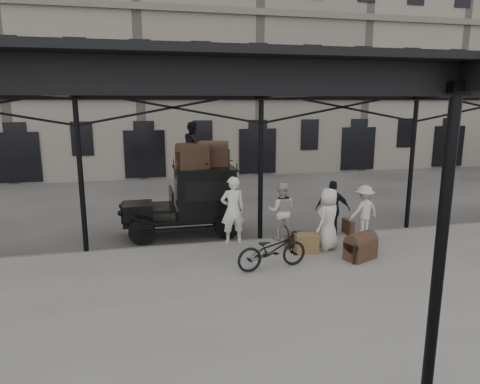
# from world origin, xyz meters

# --- Properties ---
(ground) EXTENTS (120.00, 120.00, 0.00)m
(ground) POSITION_xyz_m (0.00, 0.00, 0.00)
(ground) COLOR #383533
(ground) RESTS_ON ground
(platform) EXTENTS (28.00, 8.00, 0.15)m
(platform) POSITION_xyz_m (0.00, -2.00, 0.07)
(platform) COLOR slate
(platform) RESTS_ON ground
(canopy) EXTENTS (22.50, 9.00, 4.74)m
(canopy) POSITION_xyz_m (0.00, -1.72, 4.60)
(canopy) COLOR black
(canopy) RESTS_ON ground
(building_frontage) EXTENTS (64.00, 8.00, 14.00)m
(building_frontage) POSITION_xyz_m (0.00, 18.00, 7.00)
(building_frontage) COLOR slate
(building_frontage) RESTS_ON ground
(taxi) EXTENTS (3.65, 1.55, 2.18)m
(taxi) POSITION_xyz_m (-1.80, 3.34, 1.20)
(taxi) COLOR black
(taxi) RESTS_ON ground
(porter_left) EXTENTS (0.75, 0.52, 1.97)m
(porter_left) POSITION_xyz_m (-0.89, 1.80, 1.14)
(porter_left) COLOR silver
(porter_left) RESTS_ON platform
(porter_midleft) EXTENTS (0.99, 0.87, 1.73)m
(porter_midleft) POSITION_xyz_m (0.60, 1.80, 1.01)
(porter_midleft) COLOR beige
(porter_midleft) RESTS_ON platform
(porter_centre) EXTENTS (1.01, 0.95, 1.73)m
(porter_centre) POSITION_xyz_m (1.59, 0.67, 1.02)
(porter_centre) COLOR beige
(porter_centre) RESTS_ON platform
(porter_official) EXTENTS (1.11, 0.80, 1.75)m
(porter_official) POSITION_xyz_m (2.18, 1.65, 1.02)
(porter_official) COLOR black
(porter_official) RESTS_ON platform
(porter_right) EXTENTS (1.11, 0.78, 1.56)m
(porter_right) POSITION_xyz_m (3.21, 1.62, 0.93)
(porter_right) COLOR beige
(porter_right) RESTS_ON platform
(bicycle) EXTENTS (1.93, 0.95, 0.97)m
(bicycle) POSITION_xyz_m (-0.36, -0.37, 0.64)
(bicycle) COLOR black
(bicycle) RESTS_ON platform
(porter_roof) EXTENTS (0.56, 0.71, 1.43)m
(porter_roof) POSITION_xyz_m (-1.83, 3.24, 2.90)
(porter_roof) COLOR black
(porter_roof) RESTS_ON taxi
(steamer_trunk_roof_near) EXTENTS (1.03, 0.75, 0.68)m
(steamer_trunk_roof_near) POSITION_xyz_m (-1.88, 3.09, 2.52)
(steamer_trunk_roof_near) COLOR #412C1E
(steamer_trunk_roof_near) RESTS_ON taxi
(steamer_trunk_roof_far) EXTENTS (1.01, 0.71, 0.68)m
(steamer_trunk_roof_far) POSITION_xyz_m (-1.13, 3.54, 2.52)
(steamer_trunk_roof_far) COLOR #412C1E
(steamer_trunk_roof_far) RESTS_ON taxi
(steamer_trunk_platform) EXTENTS (0.96, 0.80, 0.60)m
(steamer_trunk_platform) POSITION_xyz_m (2.10, -0.27, 0.45)
(steamer_trunk_platform) COLOR #412C1E
(steamer_trunk_platform) RESTS_ON platform
(wicker_hamper) EXTENTS (0.67, 0.55, 0.50)m
(wicker_hamper) POSITION_xyz_m (0.92, 0.55, 0.40)
(wicker_hamper) COLOR brown
(wicker_hamper) RESTS_ON platform
(suitcase_upright) EXTENTS (0.16, 0.60, 0.45)m
(suitcase_upright) POSITION_xyz_m (2.80, 1.80, 0.38)
(suitcase_upright) COLOR #412C1E
(suitcase_upright) RESTS_ON platform
(suitcase_flat) EXTENTS (0.57, 0.47, 0.40)m
(suitcase_flat) POSITION_xyz_m (0.70, 1.06, 0.35)
(suitcase_flat) COLOR #412C1E
(suitcase_flat) RESTS_ON platform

